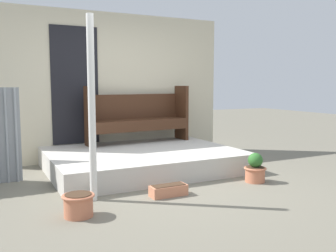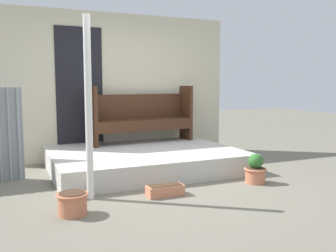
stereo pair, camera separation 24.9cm
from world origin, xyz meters
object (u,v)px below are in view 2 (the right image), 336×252
object	(u,v)px
flower_pot_middle	(255,170)
planter_box_rect	(165,190)
bench	(142,114)
support_post	(89,109)
flower_pot_left	(72,203)

from	to	relation	value
flower_pot_middle	planter_box_rect	distance (m)	1.37
bench	flower_pot_middle	xyz separation A→B (m)	(0.86, -2.17, -0.63)
bench	planter_box_rect	world-z (taller)	bench
support_post	planter_box_rect	bearing A→B (deg)	-16.11
flower_pot_middle	planter_box_rect	world-z (taller)	flower_pot_middle
bench	flower_pot_middle	distance (m)	2.42
support_post	flower_pot_left	bearing A→B (deg)	-121.40
support_post	flower_pot_left	world-z (taller)	support_post
flower_pot_left	planter_box_rect	distance (m)	1.16
bench	flower_pot_left	bearing A→B (deg)	-127.67
bench	flower_pot_middle	world-z (taller)	bench
support_post	bench	size ratio (longest dim) A/B	1.13
support_post	planter_box_rect	size ratio (longest dim) A/B	4.70
flower_pot_left	planter_box_rect	xyz separation A→B (m)	(1.14, 0.22, -0.06)
planter_box_rect	bench	bearing A→B (deg)	77.28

